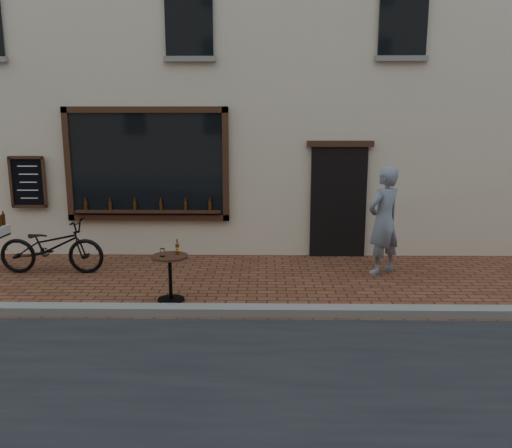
{
  "coord_description": "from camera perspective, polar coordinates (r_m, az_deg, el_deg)",
  "views": [
    {
      "loc": [
        0.42,
        -6.41,
        2.59
      ],
      "look_at": [
        0.29,
        1.2,
        1.1
      ],
      "focal_mm": 35.0,
      "sensor_mm": 36.0,
      "label": 1
    }
  ],
  "objects": [
    {
      "name": "bistro_table",
      "position": [
        7.61,
        -9.78,
        -5.02
      ],
      "size": [
        0.55,
        0.55,
        0.94
      ],
      "color": "black",
      "rests_on": "ground"
    },
    {
      "name": "ground",
      "position": [
        6.93,
        -2.64,
        -10.89
      ],
      "size": [
        90.0,
        90.0,
        0.0
      ],
      "primitive_type": "plane",
      "color": "#562B1B",
      "rests_on": "ground"
    },
    {
      "name": "cargo_bicycle",
      "position": [
        9.64,
        -22.54,
        -2.32
      ],
      "size": [
        2.14,
        0.66,
        1.04
      ],
      "rotation": [
        0.0,
        0.0,
        1.58
      ],
      "color": "black",
      "rests_on": "ground"
    },
    {
      "name": "shop_building",
      "position": [
        13.14,
        -0.97,
        21.65
      ],
      "size": [
        28.0,
        6.2,
        10.0
      ],
      "color": "beige",
      "rests_on": "ground"
    },
    {
      "name": "pedestrian",
      "position": [
        9.08,
        14.39,
        0.37
      ],
      "size": [
        0.83,
        0.78,
        1.91
      ],
      "primitive_type": "imported",
      "rotation": [
        0.0,
        0.0,
        3.77
      ],
      "color": "slate",
      "rests_on": "ground"
    },
    {
      "name": "kerb",
      "position": [
        7.09,
        -2.54,
        -9.84
      ],
      "size": [
        90.0,
        0.25,
        0.12
      ],
      "primitive_type": "cube",
      "color": "slate",
      "rests_on": "ground"
    }
  ]
}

